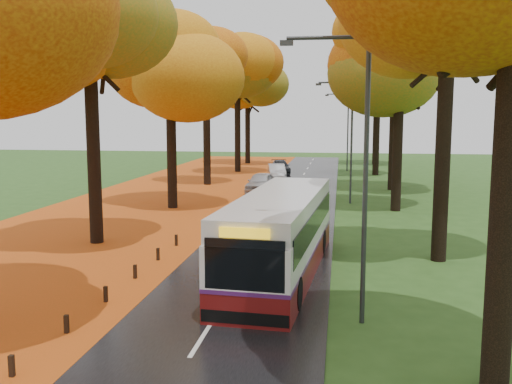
% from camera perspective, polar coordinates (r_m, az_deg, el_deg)
% --- Properties ---
extents(road, '(6.50, 90.00, 0.04)m').
position_cam_1_polar(road, '(33.49, 2.31, -2.26)').
color(road, black).
rests_on(road, ground).
extents(centre_line, '(0.12, 90.00, 0.01)m').
position_cam_1_polar(centre_line, '(33.48, 2.31, -2.22)').
color(centre_line, silver).
rests_on(centre_line, road).
extents(leaf_verge, '(12.00, 90.00, 0.02)m').
position_cam_1_polar(leaf_verge, '(35.58, -12.26, -1.86)').
color(leaf_verge, '#9C470E').
rests_on(leaf_verge, ground).
extents(leaf_drift, '(0.90, 90.00, 0.01)m').
position_cam_1_polar(leaf_drift, '(33.94, -2.82, -2.09)').
color(leaf_drift, '#C84814').
rests_on(leaf_drift, road).
extents(trees_left, '(9.20, 74.00, 13.88)m').
position_cam_1_polar(trees_left, '(36.63, -8.80, 13.46)').
color(trees_left, black).
rests_on(trees_left, ground).
extents(trees_right, '(9.30, 74.20, 13.96)m').
position_cam_1_polar(trees_right, '(35.10, 14.86, 13.79)').
color(trees_right, black).
rests_on(trees_right, ground).
extents(bollard_row, '(0.11, 23.51, 0.52)m').
position_cam_1_polar(bollard_row, '(15.47, -20.66, -13.98)').
color(bollard_row, black).
rests_on(bollard_row, ground).
extents(streetlamp_near, '(2.45, 0.18, 8.00)m').
position_cam_1_polar(streetlamp_near, '(15.83, 10.04, 3.49)').
color(streetlamp_near, '#333538').
rests_on(streetlamp_near, ground).
extents(streetlamp_mid, '(2.45, 0.18, 8.00)m').
position_cam_1_polar(streetlamp_mid, '(37.80, 9.16, 5.95)').
color(streetlamp_mid, '#333538').
rests_on(streetlamp_mid, ground).
extents(streetlamp_far, '(2.45, 0.18, 8.00)m').
position_cam_1_polar(streetlamp_far, '(59.80, 8.93, 6.60)').
color(streetlamp_far, '#333538').
rests_on(streetlamp_far, ground).
extents(bus, '(3.36, 11.36, 2.95)m').
position_cam_1_polar(bus, '(20.86, 2.46, -4.06)').
color(bus, '#590E0D').
rests_on(bus, road).
extents(car_white, '(2.09, 4.49, 1.49)m').
position_cam_1_polar(car_white, '(42.62, 0.49, 0.95)').
color(car_white, '#BABABF').
rests_on(car_white, road).
extents(car_silver, '(2.17, 4.30, 1.35)m').
position_cam_1_polar(car_silver, '(51.52, 2.09, 2.06)').
color(car_silver, '#ADB0B5').
rests_on(car_silver, road).
extents(car_dark, '(2.56, 4.66, 1.28)m').
position_cam_1_polar(car_dark, '(56.25, 2.44, 2.50)').
color(car_dark, black).
rests_on(car_dark, road).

